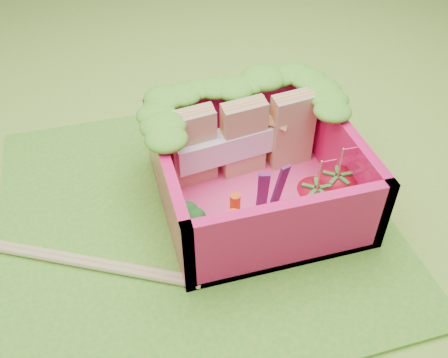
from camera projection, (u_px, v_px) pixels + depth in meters
name	position (u px, v px, depth m)	size (l,w,h in m)	color
ground	(193.00, 216.00, 3.50)	(14.00, 14.00, 0.00)	#89C236
placemat	(193.00, 214.00, 3.49)	(2.60, 2.60, 0.03)	#50AF27
bento_floor	(255.00, 196.00, 3.56)	(1.30, 1.30, 0.05)	#FF4184
bento_box	(256.00, 170.00, 3.40)	(1.30, 1.30, 0.55)	#E8135C
lettuce_ruffle	(237.00, 92.00, 3.51)	(1.43, 0.76, 0.11)	#3E911A
sandwich_stack	(244.00, 138.00, 3.57)	(1.08, 0.31, 0.57)	tan
broccoli	(194.00, 223.00, 3.10)	(0.32, 0.32, 0.25)	#61A751
carrot_sticks	(234.00, 218.00, 3.19)	(0.12, 0.19, 0.27)	#DD4F12
purple_wedges	(269.00, 189.00, 3.31)	(0.21, 0.07, 0.38)	#451751
strawberry_left	(315.00, 203.00, 3.29)	(0.26, 0.26, 0.50)	red
strawberry_right	(335.00, 191.00, 3.37)	(0.26, 0.26, 0.50)	red
snap_peas	(321.00, 202.00, 3.45)	(0.60, 0.55, 0.05)	#5CA032
chopsticks	(39.00, 253.00, 3.18)	(2.00, 1.09, 0.05)	#CBBB6F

